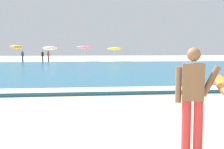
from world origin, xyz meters
The scene contains 10 objects.
sea centered at (0.00, 20.08, 0.07)m, with size 120.00×28.00×0.14m, color #1E6084.
surf_foam centered at (0.00, 6.68, 0.15)m, with size 120.00×1.26×0.01m, color white.
surfer_with_board centered at (1.31, -0.26, 1.03)m, with size 1.31×2.53×1.73m.
beach_umbrella_1 centered at (-8.84, 36.88, 2.09)m, with size 1.79×1.79×2.35m.
beach_umbrella_2 centered at (-4.45, 38.24, 1.94)m, with size 2.05×2.07×2.23m.
beach_umbrella_3 centered at (0.51, 38.98, 2.10)m, with size 2.28×2.29×2.32m.
beach_umbrella_4 centered at (5.06, 38.87, 1.87)m, with size 2.25×2.26×2.07m.
beachgoer_near_row_left centered at (-4.57, 36.96, 0.84)m, with size 0.32×0.20×1.58m.
beachgoer_near_row_mid centered at (-7.90, 35.94, 0.84)m, with size 0.32×0.20×1.58m.
beachgoer_near_row_right centered at (-5.29, 36.23, 0.84)m, with size 0.32×0.20×1.58m.
Camera 1 is at (-0.77, -4.62, 1.69)m, focal length 46.66 mm.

